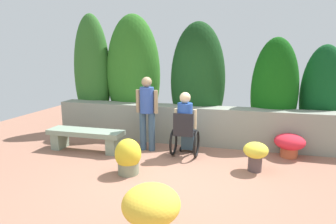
# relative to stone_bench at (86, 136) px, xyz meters

# --- Properties ---
(ground_plane) EXTENTS (12.33, 12.33, 0.00)m
(ground_plane) POSITION_rel_stone_bench_xyz_m (2.12, -0.85, -0.31)
(ground_plane) COLOR #986854
(stone_retaining_wall) EXTENTS (6.67, 0.49, 0.88)m
(stone_retaining_wall) POSITION_rel_stone_bench_xyz_m (2.12, 1.15, 0.13)
(stone_retaining_wall) COLOR gray
(stone_retaining_wall) RESTS_ON ground
(hedge_backdrop) EXTENTS (6.68, 1.13, 3.11)m
(hedge_backdrop) POSITION_rel_stone_bench_xyz_m (1.68, 1.69, 1.11)
(hedge_backdrop) COLOR #306927
(hedge_backdrop) RESTS_ON ground
(stone_bench) EXTENTS (1.67, 0.46, 0.46)m
(stone_bench) POSITION_rel_stone_bench_xyz_m (0.00, 0.00, 0.00)
(stone_bench) COLOR gray
(stone_bench) RESTS_ON ground
(person_in_wheelchair) EXTENTS (0.53, 0.66, 1.33)m
(person_in_wheelchair) POSITION_rel_stone_bench_xyz_m (2.15, 0.24, 0.31)
(person_in_wheelchair) COLOR black
(person_in_wheelchair) RESTS_ON ground
(person_standing_companion) EXTENTS (0.49, 0.30, 1.60)m
(person_standing_companion) POSITION_rel_stone_bench_xyz_m (1.29, 0.37, 0.61)
(person_standing_companion) COLOR #37516B
(person_standing_companion) RESTS_ON ground
(flower_pot_purple_near) EXTENTS (0.44, 0.44, 0.53)m
(flower_pot_purple_near) POSITION_rel_stone_bench_xyz_m (3.53, -0.22, 0.02)
(flower_pot_purple_near) COLOR #554545
(flower_pot_purple_near) RESTS_ON ground
(flower_pot_terracotta_by_wall) EXTENTS (0.66, 0.66, 0.65)m
(flower_pot_terracotta_by_wall) POSITION_rel_stone_bench_xyz_m (2.34, -2.56, 0.07)
(flower_pot_terracotta_by_wall) COLOR gray
(flower_pot_terracotta_by_wall) RESTS_ON ground
(flower_pot_red_accent) EXTENTS (0.46, 0.46, 0.63)m
(flower_pot_red_accent) POSITION_rel_stone_bench_xyz_m (1.38, -0.92, -0.00)
(flower_pot_red_accent) COLOR gray
(flower_pot_red_accent) RESTS_ON ground
(flower_pot_small_foreground) EXTENTS (0.60, 0.60, 0.48)m
(flower_pot_small_foreground) POSITION_rel_stone_bench_xyz_m (4.22, 0.71, -0.03)
(flower_pot_small_foreground) COLOR #B85435
(flower_pot_small_foreground) RESTS_ON ground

